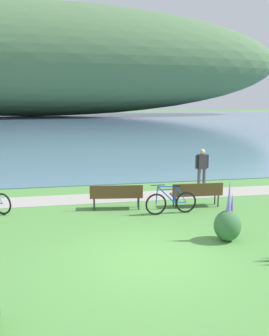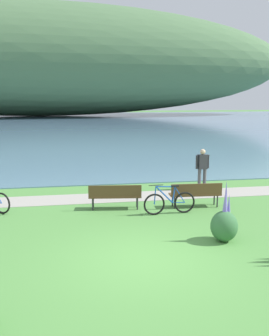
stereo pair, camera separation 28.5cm
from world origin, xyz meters
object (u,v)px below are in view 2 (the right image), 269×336
object	(u,v)px
park_bench_near_camera	(115,195)
person_at_shoreline	(202,167)
bicycle_leaning_near_bench	(169,202)
park_bench_further_along	(196,193)

from	to	relation	value
park_bench_near_camera	person_at_shoreline	distance (m)	4.57
park_bench_near_camera	person_at_shoreline	xyz separation A→B (m)	(3.94, 2.27, 0.46)
bicycle_leaning_near_bench	person_at_shoreline	xyz separation A→B (m)	(2.24, 3.12, 0.58)
park_bench_near_camera	bicycle_leaning_near_bench	size ratio (longest dim) A/B	1.04
bicycle_leaning_near_bench	park_bench_near_camera	bearing A→B (deg)	153.35
park_bench_near_camera	park_bench_further_along	distance (m)	2.82
park_bench_near_camera	person_at_shoreline	world-z (taller)	person_at_shoreline
bicycle_leaning_near_bench	park_bench_further_along	bearing A→B (deg)	28.92
park_bench_near_camera	bicycle_leaning_near_bench	bearing A→B (deg)	-26.65
bicycle_leaning_near_bench	person_at_shoreline	world-z (taller)	person_at_shoreline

